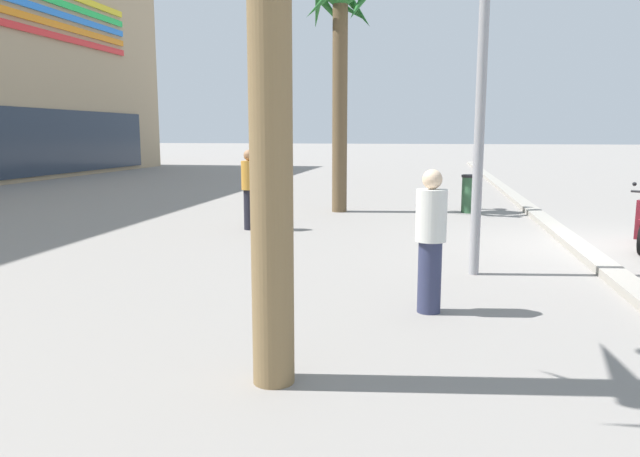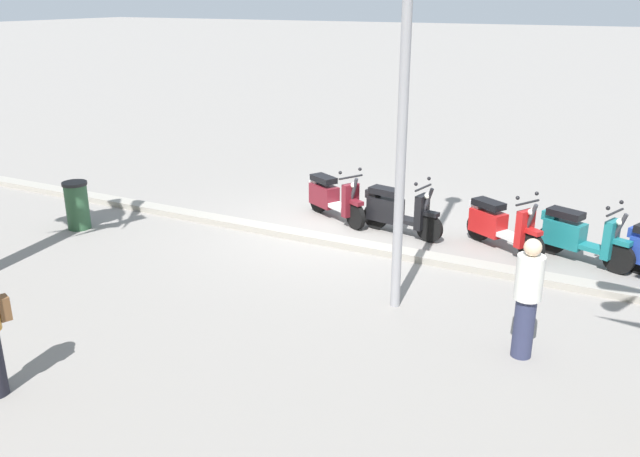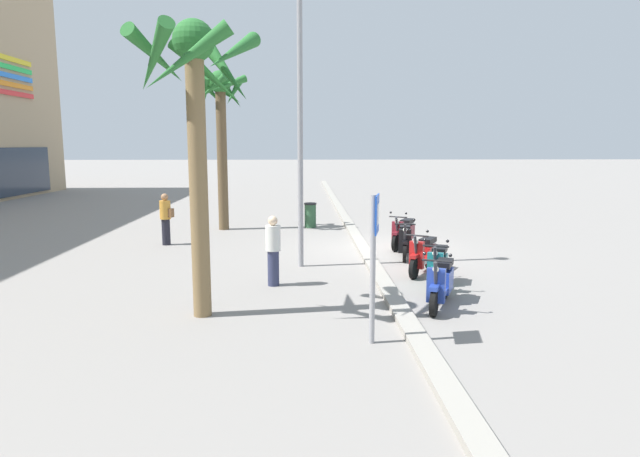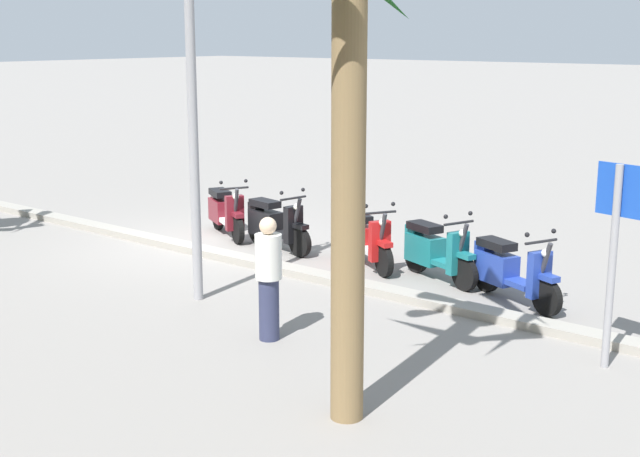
% 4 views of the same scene
% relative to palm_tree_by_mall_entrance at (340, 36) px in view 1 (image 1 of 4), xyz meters
% --- Properties ---
extents(ground_plane, '(200.00, 200.00, 0.00)m').
position_rel_palm_tree_by_mall_entrance_xyz_m(ground_plane, '(-4.20, -5.31, -4.32)').
color(ground_plane, gray).
extents(curb_strip, '(60.00, 0.36, 0.12)m').
position_rel_palm_tree_by_mall_entrance_xyz_m(curb_strip, '(-4.20, -4.79, -4.26)').
color(curb_strip, gray).
rests_on(curb_strip, ground).
extents(palm_tree_by_mall_entrance, '(1.98, 1.96, 5.83)m').
position_rel_palm_tree_by_mall_entrance_xyz_m(palm_tree_by_mall_entrance, '(0.00, 0.00, 0.00)').
color(palm_tree_by_mall_entrance, brown).
rests_on(palm_tree_by_mall_entrance, ground).
extents(pedestrian_strolling_near_curb, '(0.35, 0.46, 1.65)m').
position_rel_palm_tree_by_mall_entrance_xyz_m(pedestrian_strolling_near_curb, '(-3.16, 1.39, -3.45)').
color(pedestrian_strolling_near_curb, black).
rests_on(pedestrian_strolling_near_curb, ground).
extents(pedestrian_by_palm_tree, '(0.34, 0.34, 1.60)m').
position_rel_palm_tree_by_mall_entrance_xyz_m(pedestrian_by_palm_tree, '(-8.38, -2.28, -3.48)').
color(pedestrian_by_palm_tree, '#2D3351').
rests_on(pedestrian_by_palm_tree, ground).
extents(litter_bin, '(0.48, 0.48, 0.95)m').
position_rel_palm_tree_by_mall_entrance_xyz_m(litter_bin, '(0.41, -3.26, -3.84)').
color(litter_bin, '#2D5638').
rests_on(litter_bin, ground).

